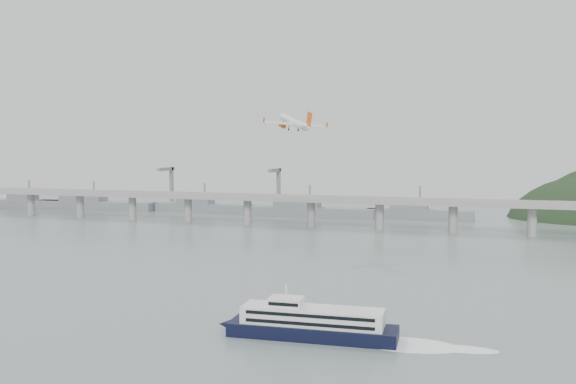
% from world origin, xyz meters
% --- Properties ---
extents(ground, '(900.00, 900.00, 0.00)m').
position_xyz_m(ground, '(0.00, 0.00, 0.00)').
color(ground, slate).
rests_on(ground, ground).
extents(bridge, '(800.00, 22.00, 23.90)m').
position_xyz_m(bridge, '(-1.15, 200.00, 17.65)').
color(bridge, gray).
rests_on(bridge, ground).
extents(distant_fleet, '(453.00, 60.90, 40.00)m').
position_xyz_m(distant_fleet, '(-155.36, 265.08, 6.22)').
color(distant_fleet, slate).
rests_on(distant_fleet, ground).
extents(ferry, '(84.05, 17.88, 15.84)m').
position_xyz_m(ferry, '(42.87, -51.49, 4.30)').
color(ferry, black).
rests_on(ferry, ground).
extents(airliner, '(33.19, 35.09, 13.07)m').
position_xyz_m(airliner, '(-10.31, 97.43, 71.52)').
color(airliner, white).
rests_on(airliner, ground).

